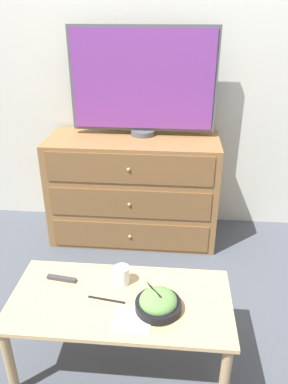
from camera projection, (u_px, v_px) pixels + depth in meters
The scene contains 10 objects.
ground_plane at pixel (154, 217), 3.17m from camera, with size 12.00×12.00×0.00m, color #474C56.
wall_back at pixel (157, 54), 2.61m from camera, with size 12.00×0.05×2.60m.
dresser at pixel (133, 189), 2.77m from camera, with size 1.20×0.50×0.78m.
tv at pixel (143, 82), 2.50m from camera, with size 0.99×0.17×0.72m.
coffee_table at pixel (120, 308), 1.73m from camera, with size 1.01×0.49×0.40m.
takeout_bowl at pixel (158, 303), 1.63m from camera, with size 0.20×0.20×0.18m.
drink_cup at pixel (122, 276), 1.79m from camera, with size 0.07×0.07×0.09m.
napkin at pixel (133, 320), 1.59m from camera, with size 0.16×0.16×0.00m.
knife at pixel (106, 300), 1.70m from camera, with size 0.18×0.04×0.01m.
remote_control at pixel (62, 279), 1.82m from camera, with size 0.15×0.04×0.02m.
Camera 1 is at (0.15, -2.74, 1.60)m, focal length 35.00 mm.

